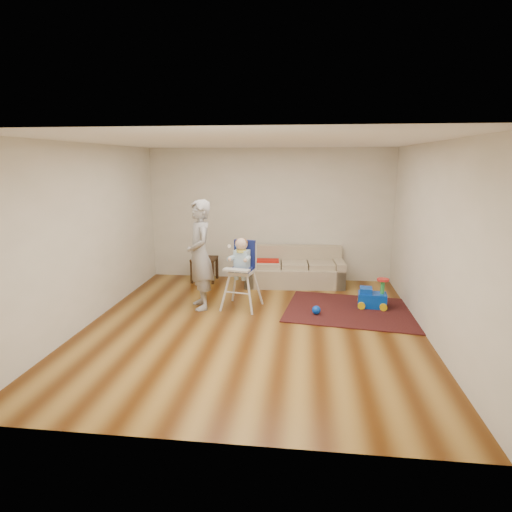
# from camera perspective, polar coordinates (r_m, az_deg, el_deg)

# --- Properties ---
(ground) EXTENTS (5.50, 5.50, 0.00)m
(ground) POSITION_cam_1_polar(r_m,az_deg,el_deg) (6.54, -0.42, -9.35)
(ground) COLOR #4B2508
(ground) RESTS_ON ground
(room_envelope) EXTENTS (5.04, 5.52, 2.72)m
(room_envelope) POSITION_cam_1_polar(r_m,az_deg,el_deg) (6.61, 0.13, 7.66)
(room_envelope) COLOR beige
(room_envelope) RESTS_ON ground
(sofa) EXTENTS (1.99, 0.93, 0.75)m
(sofa) POSITION_cam_1_polar(r_m,az_deg,el_deg) (8.57, 5.11, -1.42)
(sofa) COLOR tan
(sofa) RESTS_ON ground
(side_table) EXTENTS (0.49, 0.49, 0.49)m
(side_table) POSITION_cam_1_polar(r_m,az_deg,el_deg) (8.91, -6.87, -1.77)
(side_table) COLOR black
(side_table) RESTS_ON ground
(area_rug) EXTENTS (2.37, 1.91, 0.02)m
(area_rug) POSITION_cam_1_polar(r_m,az_deg,el_deg) (7.35, 12.80, -7.08)
(area_rug) COLOR black
(area_rug) RESTS_ON ground
(ride_on_toy) EXTENTS (0.49, 0.38, 0.51)m
(ride_on_toy) POSITION_cam_1_polar(r_m,az_deg,el_deg) (7.49, 15.28, -4.71)
(ride_on_toy) COLOR #0840C8
(ride_on_toy) RESTS_ON area_rug
(toy_ball) EXTENTS (0.14, 0.14, 0.14)m
(toy_ball) POSITION_cam_1_polar(r_m,az_deg,el_deg) (7.02, 8.04, -7.15)
(toy_ball) COLOR #0840C8
(toy_ball) RESTS_ON area_rug
(high_chair) EXTENTS (0.66, 0.66, 1.21)m
(high_chair) POSITION_cam_1_polar(r_m,az_deg,el_deg) (7.16, -1.93, -2.47)
(high_chair) COLOR silver
(high_chair) RESTS_ON ground
(adult) EXTENTS (0.69, 0.79, 1.83)m
(adult) POSITION_cam_1_polar(r_m,az_deg,el_deg) (7.15, -7.50, 0.14)
(adult) COLOR #9B9B9E
(adult) RESTS_ON ground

